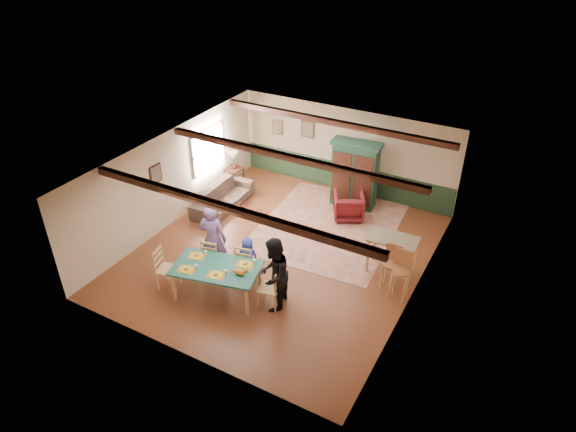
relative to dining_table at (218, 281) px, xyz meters
The scene contains 35 objects.
floor 2.26m from the dining_table, 77.64° to the left, with size 8.00×8.00×0.00m, color #5A2A19.
wall_back 6.26m from the dining_table, 85.60° to the left, with size 7.00×0.02×2.70m, color beige.
wall_left 3.84m from the dining_table, 144.39° to the left, with size 0.02×8.00×2.70m, color beige.
wall_right 4.62m from the dining_table, 28.60° to the left, with size 0.02×8.00×2.70m, color beige.
ceiling 3.19m from the dining_table, 77.64° to the left, with size 7.00×8.00×0.02m, color silver.
wainscot_back 6.17m from the dining_table, 85.58° to the left, with size 6.95×0.03×0.90m, color #1C3420.
ceiling_beam_front 2.25m from the dining_table, 15.70° to the right, with size 6.95×0.16×0.16m, color black.
ceiling_beam_mid 3.41m from the dining_table, 79.52° to the left, with size 6.95×0.16×0.16m, color black.
ceiling_beam_back 5.64m from the dining_table, 84.75° to the left, with size 6.95×0.16×0.16m, color black.
window_left 5.02m from the dining_table, 127.76° to the left, with size 0.06×1.60×1.30m, color white, non-canonical shape.
picture_left_wall 3.64m from the dining_table, 152.39° to the left, with size 0.04×0.42×0.52m, color #7A7159, non-canonical shape.
picture_back_a 6.35m from the dining_table, 97.66° to the left, with size 0.45×0.04×0.55m, color #7A7159, non-canonical shape.
picture_back_b 6.55m from the dining_table, 107.42° to the left, with size 0.38×0.04×0.48m, color #7A7159, non-canonical shape.
dining_table is the anchor object (origin of this frame).
dining_chair_far_left 0.91m from the dining_table, 132.17° to the left, with size 0.46×0.48×1.04m, color tan, non-canonical shape.
dining_chair_far_right 0.91m from the dining_table, 74.06° to the left, with size 0.46×0.48×1.04m, color tan, non-canonical shape.
dining_chair_end_left 1.26m from the dining_table, 166.88° to the right, with size 0.46×0.48×1.04m, color tan, non-canonical shape.
dining_chair_end_right 1.26m from the dining_table, 13.12° to the left, with size 0.46×0.48×1.04m, color tan, non-canonical shape.
person_man 1.12m from the dining_table, 129.68° to the left, with size 0.69×0.45×1.89m, color slate.
person_woman 1.45m from the dining_table, 13.12° to the left, with size 0.88×0.68×1.81m, color black.
person_child 0.99m from the dining_table, 76.55° to the left, with size 0.54×0.35×1.10m, color navy.
cat 0.80m from the dining_table, ahead, with size 0.39×0.15×0.20m, color orange, non-canonical shape.
place_setting_near_left 0.81m from the dining_table, 142.44° to the right, with size 0.44×0.33×0.11m, color yellow, non-canonical shape.
place_setting_near_center 0.55m from the dining_table, 55.08° to the right, with size 0.44×0.33×0.11m, color yellow, non-canonical shape.
place_setting_far_left 0.81m from the dining_table, 168.67° to the left, with size 0.44×0.33×0.11m, color yellow, non-canonical shape.
place_setting_far_right 0.81m from the dining_table, 37.56° to the left, with size 0.44×0.33×0.11m, color yellow, non-canonical shape.
area_rug 4.06m from the dining_table, 75.56° to the left, with size 3.62×4.30×0.01m, color beige.
armoire 5.56m from the dining_table, 78.35° to the left, with size 1.45×0.58×2.05m, color #153627.
armchair 4.83m from the dining_table, 74.41° to the left, with size 0.83×0.86×0.78m, color #420D13.
sofa 4.09m from the dining_table, 123.49° to the left, with size 2.29×0.90×0.67m, color #3E2F27.
end_table 5.44m from the dining_table, 119.92° to the left, with size 0.50×0.50×0.62m, color black, non-canonical shape.
table_lamp 5.46m from the dining_table, 119.92° to the left, with size 0.31×0.31×0.56m, color beige, non-canonical shape.
counter_table 4.28m from the dining_table, 41.46° to the left, with size 1.18×0.69×0.98m, color tan, non-canonical shape.
bar_stool_left 4.04m from the dining_table, 32.45° to the left, with size 0.41×0.45×1.16m, color #AF6F44, non-canonical shape.
bar_stool_right 4.20m from the dining_table, 27.99° to the left, with size 0.43×0.48×1.23m, color #AF6F44, non-canonical shape.
Camera 1 is at (5.44, -9.49, 7.95)m, focal length 32.00 mm.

